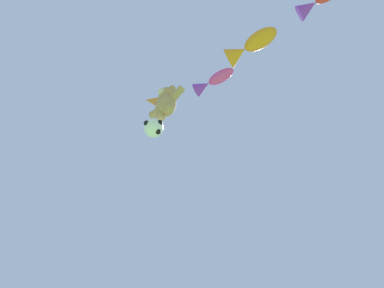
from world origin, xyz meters
TOP-DOWN VIEW (x-y plane):
  - teddy_bear_kite at (0.12, 5.33)m, footprint 2.33×1.03m
  - soccer_ball_kite at (-0.34, 5.22)m, footprint 0.95×0.94m
  - fish_kite_magenta at (2.20, 6.35)m, footprint 2.17×1.08m
  - fish_kite_tangerine at (4.48, 6.38)m, footprint 2.57×1.35m
  - fish_kite_crimson at (7.72, 6.66)m, footprint 2.06×0.86m
  - diamond_kite at (-1.82, 5.97)m, footprint 0.88×1.13m

SIDE VIEW (x-z plane):
  - soccer_ball_kite at x=-0.34m, z-range 10.14..11.01m
  - teddy_bear_kite at x=0.12m, z-range 11.22..13.59m
  - fish_kite_magenta at x=2.20m, z-range 12.87..13.60m
  - fish_kite_crimson at x=7.72m, z-range 12.91..13.64m
  - fish_kite_tangerine at x=4.48m, z-range 13.17..14.20m
  - diamond_kite at x=-1.82m, z-range 13.92..17.16m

